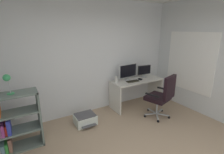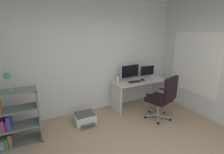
{
  "view_description": "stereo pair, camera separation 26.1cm",
  "coord_description": "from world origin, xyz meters",
  "px_view_note": "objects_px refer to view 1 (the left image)",
  "views": [
    {
      "loc": [
        -1.56,
        -1.44,
        2.08
      ],
      "look_at": [
        0.26,
        1.65,
        1.04
      ],
      "focal_mm": 26.81,
      "sensor_mm": 36.0,
      "label": 1
    },
    {
      "loc": [
        -1.33,
        -1.57,
        2.08
      ],
      "look_at": [
        0.26,
        1.65,
        1.04
      ],
      "focal_mm": 26.81,
      "sensor_mm": 36.0,
      "label": 2
    }
  ],
  "objects_px": {
    "desk": "(136,87)",
    "monitor_secondary": "(144,71)",
    "printer": "(85,119)",
    "monitor_main": "(128,71)",
    "desk_lamp": "(7,80)",
    "bookshelf": "(6,126)",
    "keyboard": "(133,81)",
    "computer_mouse": "(140,79)",
    "office_chair": "(162,95)",
    "desktop_speaker": "(116,80)"
  },
  "relations": [
    {
      "from": "desktop_speaker",
      "to": "monitor_secondary",
      "type": "bearing_deg",
      "value": 2.83
    },
    {
      "from": "keyboard",
      "to": "desktop_speaker",
      "type": "distance_m",
      "value": 0.46
    },
    {
      "from": "desk",
      "to": "monitor_main",
      "type": "xyz_separation_m",
      "value": [
        -0.23,
        0.1,
        0.45
      ]
    },
    {
      "from": "desktop_speaker",
      "to": "bookshelf",
      "type": "bearing_deg",
      "value": -171.21
    },
    {
      "from": "monitor_secondary",
      "to": "office_chair",
      "type": "relative_size",
      "value": 0.38
    },
    {
      "from": "computer_mouse",
      "to": "bookshelf",
      "type": "height_order",
      "value": "bookshelf"
    },
    {
      "from": "desk",
      "to": "computer_mouse",
      "type": "distance_m",
      "value": 0.24
    },
    {
      "from": "desktop_speaker",
      "to": "bookshelf",
      "type": "xyz_separation_m",
      "value": [
        -2.44,
        -0.38,
        -0.35
      ]
    },
    {
      "from": "desk_lamp",
      "to": "printer",
      "type": "distance_m",
      "value": 1.78
    },
    {
      "from": "desk",
      "to": "desk_lamp",
      "type": "height_order",
      "value": "desk_lamp"
    },
    {
      "from": "desk_lamp",
      "to": "desktop_speaker",
      "type": "bearing_deg",
      "value": 9.31
    },
    {
      "from": "monitor_secondary",
      "to": "printer",
      "type": "relative_size",
      "value": 0.9
    },
    {
      "from": "computer_mouse",
      "to": "printer",
      "type": "height_order",
      "value": "computer_mouse"
    },
    {
      "from": "desktop_speaker",
      "to": "desk_lamp",
      "type": "distance_m",
      "value": 2.38
    },
    {
      "from": "computer_mouse",
      "to": "desktop_speaker",
      "type": "height_order",
      "value": "desktop_speaker"
    },
    {
      "from": "desk",
      "to": "monitor_main",
      "type": "bearing_deg",
      "value": 157.37
    },
    {
      "from": "keyboard",
      "to": "desk_lamp",
      "type": "xyz_separation_m",
      "value": [
        -2.74,
        -0.25,
        0.53
      ]
    },
    {
      "from": "monitor_secondary",
      "to": "keyboard",
      "type": "relative_size",
      "value": 1.22
    },
    {
      "from": "keyboard",
      "to": "computer_mouse",
      "type": "relative_size",
      "value": 3.4
    },
    {
      "from": "monitor_main",
      "to": "desk_lamp",
      "type": "bearing_deg",
      "value": -171.04
    },
    {
      "from": "bookshelf",
      "to": "computer_mouse",
      "type": "bearing_deg",
      "value": 5.0
    },
    {
      "from": "office_chair",
      "to": "monitor_main",
      "type": "bearing_deg",
      "value": 107.99
    },
    {
      "from": "desk",
      "to": "desk_lamp",
      "type": "distance_m",
      "value": 3.04
    },
    {
      "from": "monitor_main",
      "to": "keyboard",
      "type": "distance_m",
      "value": 0.3
    },
    {
      "from": "monitor_secondary",
      "to": "bookshelf",
      "type": "height_order",
      "value": "monitor_secondary"
    },
    {
      "from": "monitor_secondary",
      "to": "bookshelf",
      "type": "distance_m",
      "value": 3.46
    },
    {
      "from": "desk",
      "to": "monitor_secondary",
      "type": "height_order",
      "value": "monitor_secondary"
    },
    {
      "from": "monitor_secondary",
      "to": "keyboard",
      "type": "distance_m",
      "value": 0.59
    },
    {
      "from": "office_chair",
      "to": "desk_lamp",
      "type": "bearing_deg",
      "value": 170.07
    },
    {
      "from": "monitor_main",
      "to": "keyboard",
      "type": "height_order",
      "value": "monitor_main"
    },
    {
      "from": "desk",
      "to": "desk_lamp",
      "type": "relative_size",
      "value": 4.21
    },
    {
      "from": "desk",
      "to": "monitor_secondary",
      "type": "distance_m",
      "value": 0.53
    },
    {
      "from": "desk",
      "to": "computer_mouse",
      "type": "bearing_deg",
      "value": -35.05
    },
    {
      "from": "desk_lamp",
      "to": "printer",
      "type": "height_order",
      "value": "desk_lamp"
    },
    {
      "from": "monitor_secondary",
      "to": "keyboard",
      "type": "height_order",
      "value": "monitor_secondary"
    },
    {
      "from": "desk",
      "to": "bookshelf",
      "type": "distance_m",
      "value": 3.08
    },
    {
      "from": "monitor_secondary",
      "to": "office_chair",
      "type": "bearing_deg",
      "value": -105.37
    },
    {
      "from": "desk_lamp",
      "to": "printer",
      "type": "relative_size",
      "value": 0.74
    },
    {
      "from": "monitor_main",
      "to": "desk",
      "type": "bearing_deg",
      "value": -22.63
    },
    {
      "from": "desk",
      "to": "bookshelf",
      "type": "xyz_separation_m",
      "value": [
        -3.07,
        -0.33,
        -0.06
      ]
    },
    {
      "from": "desk",
      "to": "office_chair",
      "type": "relative_size",
      "value": 1.33
    },
    {
      "from": "bookshelf",
      "to": "printer",
      "type": "height_order",
      "value": "bookshelf"
    },
    {
      "from": "printer",
      "to": "bookshelf",
      "type": "bearing_deg",
      "value": -174.74
    },
    {
      "from": "computer_mouse",
      "to": "printer",
      "type": "xyz_separation_m",
      "value": [
        -1.67,
        -0.14,
        -0.65
      ]
    },
    {
      "from": "keyboard",
      "to": "bookshelf",
      "type": "xyz_separation_m",
      "value": [
        -2.87,
        -0.25,
        -0.27
      ]
    },
    {
      "from": "bookshelf",
      "to": "desk_lamp",
      "type": "height_order",
      "value": "desk_lamp"
    },
    {
      "from": "monitor_main",
      "to": "bookshelf",
      "type": "height_order",
      "value": "monitor_main"
    },
    {
      "from": "monitor_secondary",
      "to": "bookshelf",
      "type": "xyz_separation_m",
      "value": [
        -3.4,
        -0.43,
        -0.46
      ]
    },
    {
      "from": "monitor_main",
      "to": "computer_mouse",
      "type": "xyz_separation_m",
      "value": [
        0.31,
        -0.15,
        -0.23
      ]
    },
    {
      "from": "office_chair",
      "to": "bookshelf",
      "type": "distance_m",
      "value": 3.19
    }
  ]
}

